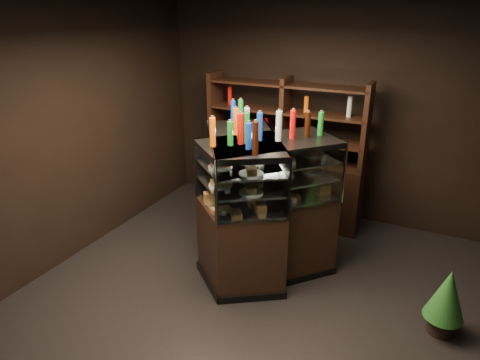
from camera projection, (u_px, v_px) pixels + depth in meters
name	position (u px, v px, depth m)	size (l,w,h in m)	color
ground	(262.00, 312.00, 4.28)	(5.00, 5.00, 0.00)	black
room_shell	(266.00, 123.00, 3.55)	(5.02, 5.02, 3.01)	black
display_case	(255.00, 228.00, 4.82)	(1.75, 1.61, 1.58)	black
food_display	(256.00, 171.00, 4.56)	(1.25, 1.19, 0.48)	#CC8149
bottles_top	(257.00, 125.00, 4.37)	(1.07, 1.05, 0.30)	#B20C0A
potted_conifer	(448.00, 293.00, 3.86)	(0.36, 0.36, 0.76)	black
back_shelving	(283.00, 177.00, 5.99)	(2.18, 0.45, 2.00)	black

